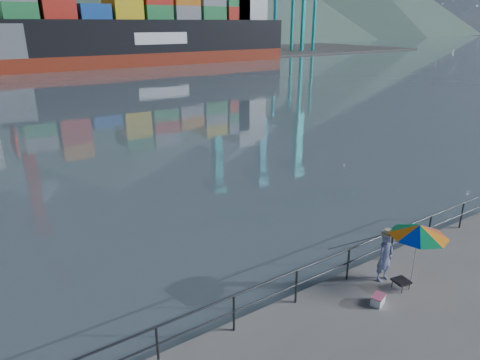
% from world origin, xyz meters
% --- Properties ---
extents(far_dock, '(200.00, 40.00, 0.40)m').
position_xyz_m(far_dock, '(10.00, 93.00, 0.00)').
color(far_dock, '#514F4C').
rests_on(far_dock, ground).
extents(guardrail, '(22.00, 0.06, 1.03)m').
position_xyz_m(guardrail, '(0.00, 1.70, 0.52)').
color(guardrail, '#2D3033').
rests_on(guardrail, ground).
extents(container_stacks, '(58.00, 8.40, 7.80)m').
position_xyz_m(container_stacks, '(34.14, 94.06, 2.71)').
color(container_stacks, yellow).
rests_on(container_stacks, ground).
extents(fisherman, '(0.56, 0.38, 1.50)m').
position_xyz_m(fisherman, '(3.85, 1.09, 0.75)').
color(fisherman, navy).
rests_on(fisherman, ground).
extents(beach_umbrella, '(1.78, 1.78, 1.96)m').
position_xyz_m(beach_umbrella, '(4.24, 0.41, 1.79)').
color(beach_umbrella, white).
rests_on(beach_umbrella, ground).
extents(folding_stool, '(0.49, 0.49, 0.28)m').
position_xyz_m(folding_stool, '(3.90, 0.50, 0.15)').
color(folding_stool, black).
rests_on(folding_stool, ground).
extents(cooler_bag, '(0.47, 0.39, 0.23)m').
position_xyz_m(cooler_bag, '(2.78, 0.39, 0.12)').
color(cooler_bag, white).
rests_on(cooler_bag, ground).
extents(fishing_rod, '(0.02, 1.92, 1.35)m').
position_xyz_m(fishing_rod, '(3.50, 2.03, 0.00)').
color(fishing_rod, black).
rests_on(fishing_rod, ground).
extents(container_ship, '(54.51, 9.09, 18.10)m').
position_xyz_m(container_ship, '(29.07, 72.63, 5.88)').
color(container_ship, maroon).
rests_on(container_ship, ground).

